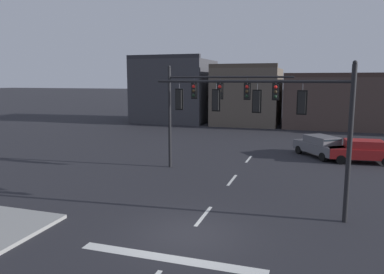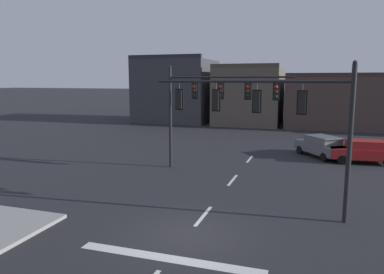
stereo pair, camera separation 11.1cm
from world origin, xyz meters
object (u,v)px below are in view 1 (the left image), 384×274
(signal_mast_near_side, at_px, (272,111))
(car_lot_nearside, at_px, (320,146))
(car_lot_middle, at_px, (362,151))
(signal_mast_far_side, at_px, (210,99))

(signal_mast_near_side, height_order, car_lot_nearside, signal_mast_near_side)
(signal_mast_near_side, height_order, car_lot_middle, signal_mast_near_side)
(signal_mast_far_side, relative_size, car_lot_middle, 1.73)
(signal_mast_near_side, xyz_separation_m, signal_mast_far_side, (-4.47, 6.27, 0.15))
(signal_mast_far_side, distance_m, car_lot_nearside, 10.27)
(signal_mast_near_side, xyz_separation_m, car_lot_middle, (5.16, 11.69, -3.62))
(signal_mast_near_side, distance_m, car_lot_nearside, 13.60)
(car_lot_middle, bearing_deg, signal_mast_far_side, -150.62)
(signal_mast_near_side, height_order, signal_mast_far_side, signal_mast_far_side)
(signal_mast_far_side, distance_m, car_lot_middle, 11.67)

